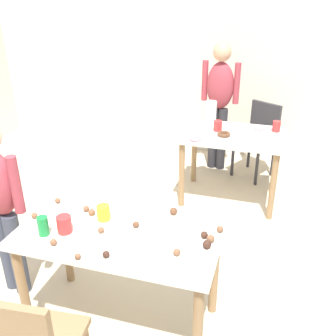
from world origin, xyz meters
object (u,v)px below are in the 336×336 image
object	(u,v)px
person_adult_far	(220,97)
chair_far_table	(259,135)
person_girl_near	(0,199)
pitcher_far	(211,113)
soda_can	(43,226)
mixing_bowl	(195,222)
dining_table_far	(232,144)
dining_table_near	(120,246)

from	to	relation	value
person_adult_far	chair_far_table	bearing A→B (deg)	-4.79
person_girl_near	pitcher_far	bearing A→B (deg)	62.30
soda_can	pitcher_far	world-z (taller)	pitcher_far
pitcher_far	mixing_bowl	bearing A→B (deg)	-81.96
chair_far_table	soda_can	size ratio (longest dim) A/B	7.13
dining_table_far	pitcher_far	bearing A→B (deg)	141.01
person_girl_near	person_adult_far	bearing A→B (deg)	67.07
mixing_bowl	chair_far_table	bearing A→B (deg)	84.64
chair_far_table	mixing_bowl	size ratio (longest dim) A/B	5.05
chair_far_table	person_adult_far	xyz separation A→B (m)	(-0.49, 0.04, 0.42)
person_girl_near	dining_table_near	bearing A→B (deg)	-4.75
dining_table_near	pitcher_far	xyz separation A→B (m)	(0.17, 2.12, 0.23)
person_adult_far	soda_can	xyz separation A→B (m)	(-0.60, -2.79, -0.10)
dining_table_far	person_girl_near	world-z (taller)	person_girl_near
person_girl_near	pitcher_far	xyz separation A→B (m)	(1.07, 2.05, 0.09)
chair_far_table	person_girl_near	distance (m)	2.98
person_girl_near	mixing_bowl	bearing A→B (deg)	4.05
dining_table_far	person_girl_near	xyz separation A→B (m)	(-1.35, -1.82, 0.16)
dining_table_near	chair_far_table	size ratio (longest dim) A/B	1.44
person_adult_far	person_girl_near	bearing A→B (deg)	-112.93
person_adult_far	pitcher_far	size ratio (longest dim) A/B	6.16
dining_table_near	mixing_bowl	distance (m)	0.50
chair_far_table	soda_can	bearing A→B (deg)	-111.69
dining_table_far	pitcher_far	distance (m)	0.43
pitcher_far	chair_far_table	bearing A→B (deg)	43.15
dining_table_far	mixing_bowl	distance (m)	1.74
mixing_bowl	soda_can	distance (m)	0.92
dining_table_far	soda_can	world-z (taller)	soda_can
person_girl_near	soda_can	size ratio (longest dim) A/B	10.94
dining_table_near	person_girl_near	world-z (taller)	person_girl_near
person_adult_far	mixing_bowl	xyz separation A→B (m)	(0.27, -2.46, -0.12)
chair_far_table	pitcher_far	bearing A→B (deg)	-136.85
person_adult_far	mixing_bowl	distance (m)	2.48
pitcher_far	dining_table_near	bearing A→B (deg)	-94.48
soda_can	person_girl_near	bearing A→B (deg)	154.66
chair_far_table	person_girl_near	size ratio (longest dim) A/B	0.65
mixing_bowl	dining_table_far	bearing A→B (deg)	90.06
dining_table_near	person_girl_near	distance (m)	0.92
dining_table_near	soda_can	world-z (taller)	soda_can
person_girl_near	person_adult_far	xyz separation A→B (m)	(1.08, 2.56, 0.13)
person_girl_near	soda_can	xyz separation A→B (m)	(0.48, -0.23, 0.03)
dining_table_near	chair_far_table	xyz separation A→B (m)	(0.67, 2.59, -0.14)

